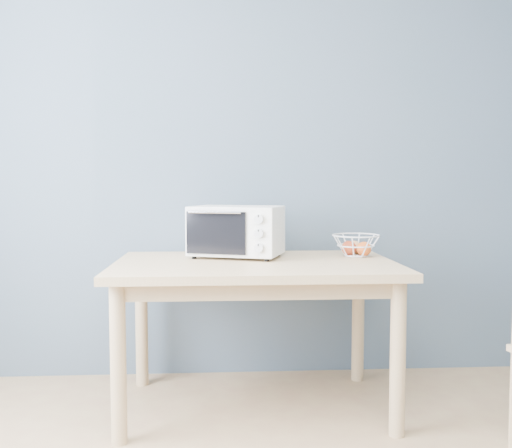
{
  "coord_description": "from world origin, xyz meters",
  "views": [
    {
      "loc": [
        -0.1,
        -1.13,
        1.14
      ],
      "look_at": [
        0.09,
        1.82,
        0.93
      ],
      "focal_mm": 40.0,
      "sensor_mm": 36.0,
      "label": 1
    }
  ],
  "objects": [
    {
      "name": "room",
      "position": [
        0.0,
        0.0,
        1.3
      ],
      "size": [
        4.01,
        4.51,
        2.61
      ],
      "color": "tan",
      "rests_on": "ground"
    },
    {
      "name": "dining_table",
      "position": [
        0.08,
        1.7,
        0.65
      ],
      "size": [
        1.4,
        0.9,
        0.75
      ],
      "color": "tan",
      "rests_on": "ground"
    },
    {
      "name": "toaster_oven",
      "position": [
        -0.03,
        1.88,
        0.89
      ],
      "size": [
        0.54,
        0.44,
        0.27
      ],
      "rotation": [
        0.0,
        0.0,
        -0.32
      ],
      "color": "white",
      "rests_on": "dining_table"
    },
    {
      "name": "fruit_basket",
      "position": [
        0.63,
        1.87,
        0.81
      ],
      "size": [
        0.33,
        0.33,
        0.12
      ],
      "rotation": [
        0.0,
        0.0,
        0.39
      ],
      "color": "silver",
      "rests_on": "dining_table"
    }
  ]
}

